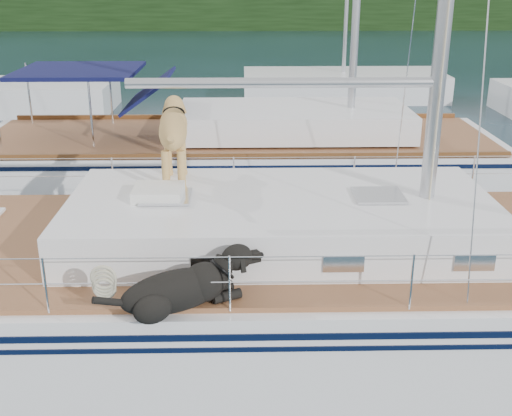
{
  "coord_description": "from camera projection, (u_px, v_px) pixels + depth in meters",
  "views": [
    {
      "loc": [
        0.34,
        -7.4,
        4.43
      ],
      "look_at": [
        0.5,
        0.2,
        1.6
      ],
      "focal_mm": 45.0,
      "sensor_mm": 36.0,
      "label": 1
    }
  ],
  "objects": [
    {
      "name": "ground",
      "position": [
        219.0,
        327.0,
        8.47
      ],
      "size": [
        120.0,
        120.0,
        0.0
      ],
      "primitive_type": "plane",
      "color": "black",
      "rests_on": "ground"
    },
    {
      "name": "shore_bank",
      "position": [
        238.0,
        20.0,
        51.54
      ],
      "size": [
        92.0,
        1.0,
        1.2
      ],
      "primitive_type": "cube",
      "color": "#595147",
      "rests_on": "ground"
    },
    {
      "name": "main_sailboat",
      "position": [
        224.0,
        281.0,
        8.23
      ],
      "size": [
        12.0,
        4.18,
        14.01
      ],
      "color": "white",
      "rests_on": "ground"
    },
    {
      "name": "neighbor_sailboat",
      "position": [
        242.0,
        158.0,
        13.76
      ],
      "size": [
        11.0,
        3.5,
        13.3
      ],
      "color": "white",
      "rests_on": "ground"
    },
    {
      "name": "bg_boat_center",
      "position": [
        343.0,
        86.0,
        23.38
      ],
      "size": [
        7.2,
        3.0,
        11.65
      ],
      "color": "white",
      "rests_on": "ground"
    }
  ]
}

